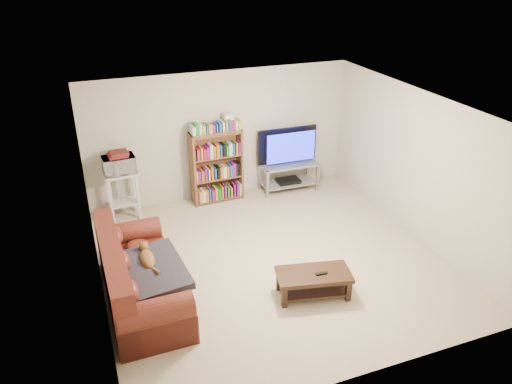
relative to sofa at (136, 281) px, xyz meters
name	(u,v)px	position (x,y,z in m)	size (l,w,h in m)	color
floor	(271,260)	(2.07, 0.28, -0.33)	(5.00, 5.00, 0.00)	beige
ceiling	(274,109)	(2.07, 0.28, 2.07)	(5.00, 5.00, 0.00)	white
wall_back	(221,135)	(2.07, 2.78, 0.87)	(5.00, 5.00, 0.00)	beige
wall_front	(367,290)	(2.07, -2.22, 0.87)	(5.00, 5.00, 0.00)	beige
wall_left	(92,220)	(-0.43, 0.28, 0.87)	(5.00, 5.00, 0.00)	beige
wall_right	(417,166)	(4.57, 0.28, 0.87)	(5.00, 5.00, 0.00)	beige
sofa	(136,281)	(0.00, 0.00, 0.00)	(0.97, 2.20, 0.94)	maroon
blanket	(151,271)	(0.19, -0.15, 0.22)	(0.85, 1.09, 0.10)	#2B2833
cat	(147,259)	(0.19, 0.05, 0.28)	(0.24, 0.60, 0.18)	brown
coffee_table	(313,280)	(2.28, -0.72, -0.07)	(1.09, 0.70, 0.36)	black
remote	(321,273)	(2.36, -0.78, 0.05)	(0.16, 0.05, 0.02)	black
tv_stand	(288,172)	(3.34, 2.48, 0.05)	(1.12, 0.52, 0.56)	#999EA3
television	(289,147)	(3.34, 2.48, 0.58)	(1.20, 0.16, 0.69)	black
dvd_player	(288,181)	(3.34, 2.48, -0.14)	(0.45, 0.31, 0.06)	black
bookshelf	(217,165)	(1.90, 2.54, 0.38)	(0.97, 0.34, 1.38)	brown
shelf_clutter	(220,124)	(2.00, 2.56, 1.16)	(0.70, 0.24, 0.28)	silver
microwave_stand	(122,189)	(0.16, 2.46, 0.23)	(0.57, 0.43, 0.87)	silver
microwave	(119,165)	(0.16, 2.46, 0.69)	(0.54, 0.36, 0.30)	silver
game_boxes	(118,155)	(0.16, 2.46, 0.86)	(0.32, 0.28, 0.05)	maroon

